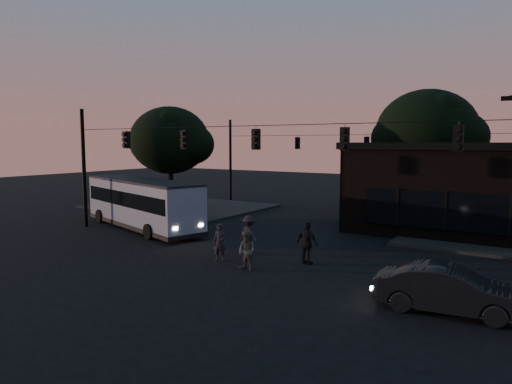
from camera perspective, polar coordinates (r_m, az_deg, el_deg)
The scene contains 13 objects.
ground at distance 19.54m, azimuth -6.40°, elevation -9.86°, with size 120.00×120.00×0.00m, color black.
sidewalk_far_left at distance 38.90m, azimuth -9.55°, elevation -1.75°, with size 14.00×10.00×0.15m, color black.
building at distance 30.82m, azimuth 27.06°, elevation 0.52°, with size 15.40×10.41×5.40m.
tree_behind at distance 37.43m, azimuth 20.54°, elevation 7.03°, with size 7.60×7.60×9.43m.
tree_left at distance 37.79m, azimuth -10.72°, elevation 6.35°, with size 6.40×6.40×8.30m.
signal_rig_near at distance 22.06m, azimuth 0.00°, elevation 3.74°, with size 26.24×0.30×7.50m.
signal_rig_far at distance 36.58m, azimuth 13.61°, elevation 4.16°, with size 26.24×0.30×7.50m.
bus at distance 29.45m, azimuth -14.10°, elevation -1.12°, with size 11.26×5.70×3.10m.
car at distance 16.00m, azimuth 23.05°, elevation -11.19°, with size 1.58×4.53×1.49m, color black.
pedestrian_a at distance 20.97m, azimuth -4.54°, elevation -6.30°, with size 0.63×0.41×1.73m, color black.
pedestrian_b at distance 19.43m, azimuth -1.17°, elevation -7.36°, with size 0.81×0.63×1.67m, color #494942.
pedestrian_c at distance 20.46m, azimuth 6.43°, elevation -6.38°, with size 1.11×0.46×1.90m, color black.
pedestrian_d at distance 22.29m, azimuth -0.85°, elevation -5.33°, with size 1.21×0.70×1.87m, color black.
Camera 1 is at (11.82, -14.60, 5.39)m, focal length 32.00 mm.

